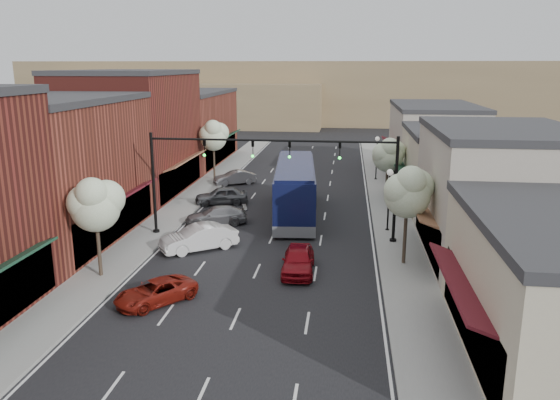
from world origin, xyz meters
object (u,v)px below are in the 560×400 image
(signal_mast_left, at_px, (187,169))
(tree_right_near, at_px, (408,191))
(parked_car_d, at_px, (222,196))
(coach_bus, at_px, (295,188))
(signal_mast_right, at_px, (358,173))
(lamp_post_far, at_px, (377,151))
(parked_car_b, at_px, (199,238))
(lamp_post_near, at_px, (389,190))
(tree_left_far, at_px, (214,135))
(parked_car_e, at_px, (235,178))
(tree_left_near, at_px, (95,203))
(parked_car_a, at_px, (156,292))
(red_hatchback, at_px, (298,260))
(tree_right_far, at_px, (389,154))
(parked_car_c, at_px, (216,215))

(signal_mast_left, bearing_deg, tree_right_near, -16.19)
(parked_car_d, bearing_deg, tree_right_near, 31.75)
(coach_bus, bearing_deg, signal_mast_right, -58.07)
(signal_mast_left, bearing_deg, lamp_post_far, 56.14)
(parked_car_b, bearing_deg, lamp_post_near, 78.22)
(tree_left_far, height_order, parked_car_e, tree_left_far)
(signal_mast_right, distance_m, tree_right_near, 4.89)
(tree_left_near, xyz_separation_m, lamp_post_near, (16.05, 10.56, -1.22))
(parked_car_a, bearing_deg, lamp_post_near, 87.66)
(tree_right_near, bearing_deg, tree_left_far, 127.04)
(lamp_post_far, bearing_deg, red_hatchback, -101.92)
(signal_mast_right, xyz_separation_m, tree_right_far, (2.73, 11.95, -0.63))
(signal_mast_left, bearing_deg, parked_car_b, -63.41)
(signal_mast_right, relative_size, parked_car_a, 2.02)
(parked_car_e, bearing_deg, tree_left_near, -34.38)
(lamp_post_far, relative_size, parked_car_b, 0.92)
(tree_left_near, height_order, lamp_post_far, tree_left_near)
(tree_left_far, xyz_separation_m, lamp_post_near, (16.05, -15.44, -1.60))
(tree_left_near, distance_m, parked_car_b, 7.44)
(signal_mast_left, xyz_separation_m, tree_left_far, (-2.63, 17.95, -0.02))
(tree_left_far, bearing_deg, parked_car_d, -72.97)
(signal_mast_right, xyz_separation_m, lamp_post_far, (2.18, 20.00, -1.62))
(lamp_post_far, distance_m, parked_car_c, 21.18)
(parked_car_a, relative_size, parked_car_b, 0.84)
(tree_right_far, xyz_separation_m, parked_car_b, (-12.55, -14.78, -3.20))
(lamp_post_far, xyz_separation_m, parked_car_b, (-12.00, -22.84, -2.21))
(tree_right_near, distance_m, parked_car_c, 15.06)
(tree_left_near, distance_m, tree_left_far, 26.00)
(tree_left_far, distance_m, red_hatchback, 26.38)
(parked_car_e, bearing_deg, tree_right_near, 5.80)
(parked_car_a, bearing_deg, parked_car_b, 129.76)
(tree_right_far, relative_size, parked_car_e, 1.35)
(tree_left_far, distance_m, parked_car_a, 29.29)
(parked_car_d, height_order, parked_car_e, parked_car_d)
(lamp_post_near, relative_size, parked_car_c, 0.99)
(signal_mast_left, height_order, parked_car_b, signal_mast_left)
(red_hatchback, height_order, parked_car_d, parked_car_d)
(tree_right_far, relative_size, lamp_post_far, 1.22)
(lamp_post_far, bearing_deg, tree_left_near, -119.78)
(red_hatchback, height_order, parked_car_c, red_hatchback)
(lamp_post_far, distance_m, parked_car_e, 14.34)
(tree_left_near, relative_size, tree_left_far, 0.93)
(parked_car_c, bearing_deg, tree_left_far, 177.83)
(signal_mast_right, xyz_separation_m, lamp_post_near, (2.18, 2.50, -1.62))
(tree_left_near, bearing_deg, parked_car_b, 52.15)
(lamp_post_near, bearing_deg, parked_car_a, -132.10)
(red_hatchback, relative_size, parked_car_e, 1.07)
(parked_car_a, relative_size, parked_car_e, 1.01)
(tree_left_near, height_order, parked_car_b, tree_left_near)
(red_hatchback, bearing_deg, tree_left_near, -170.34)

